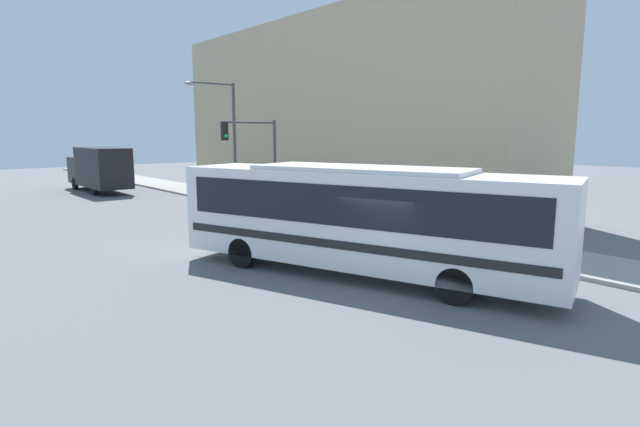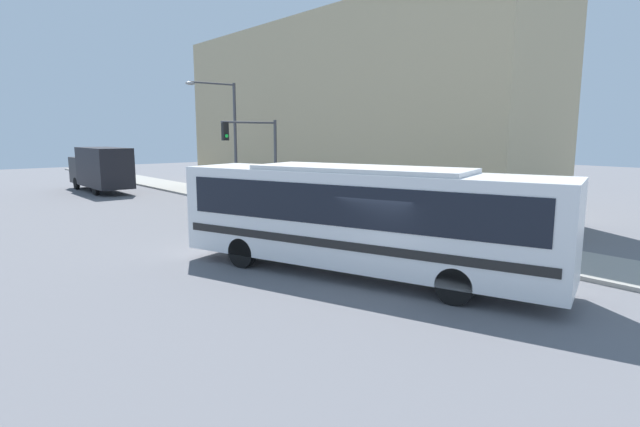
% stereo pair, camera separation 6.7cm
% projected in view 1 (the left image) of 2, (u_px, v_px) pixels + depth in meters
% --- Properties ---
extents(ground_plane, '(120.00, 120.00, 0.00)m').
position_uv_depth(ground_plane, '(388.00, 284.00, 14.06)').
color(ground_plane, slate).
extents(sidewalk, '(3.27, 70.00, 0.13)m').
position_uv_depth(sidewalk, '(225.00, 197.00, 33.04)').
color(sidewalk, gray).
rests_on(sidewalk, ground_plane).
extents(building_facade, '(6.00, 26.28, 10.85)m').
position_uv_depth(building_facade, '(337.00, 113.00, 30.73)').
color(building_facade, tan).
rests_on(building_facade, ground_plane).
extents(city_bus, '(6.01, 11.71, 3.25)m').
position_uv_depth(city_bus, '(360.00, 214.00, 14.60)').
color(city_bus, white).
rests_on(city_bus, ground_plane).
extents(delivery_truck, '(2.28, 8.20, 3.21)m').
position_uv_depth(delivery_truck, '(99.00, 168.00, 36.01)').
color(delivery_truck, black).
rests_on(delivery_truck, ground_plane).
extents(fire_hydrant, '(0.25, 0.34, 0.78)m').
position_uv_depth(fire_hydrant, '(401.00, 225.00, 20.19)').
color(fire_hydrant, '#999999').
rests_on(fire_hydrant, sidewalk).
extents(traffic_light_pole, '(3.28, 0.35, 4.77)m').
position_uv_depth(traffic_light_pole, '(256.00, 148.00, 25.87)').
color(traffic_light_pole, '#47474C').
rests_on(traffic_light_pole, sidewalk).
extents(parking_meter, '(0.14, 0.14, 1.39)m').
position_uv_depth(parking_meter, '(336.00, 202.00, 23.07)').
color(parking_meter, '#47474C').
rests_on(parking_meter, sidewalk).
extents(street_lamp, '(3.15, 0.28, 7.00)m').
position_uv_depth(street_lamp, '(228.00, 131.00, 29.50)').
color(street_lamp, '#47474C').
rests_on(street_lamp, sidewalk).
extents(pedestrian_near_corner, '(0.34, 0.34, 1.65)m').
position_uv_depth(pedestrian_near_corner, '(306.00, 195.00, 26.28)').
color(pedestrian_near_corner, slate).
rests_on(pedestrian_near_corner, sidewalk).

